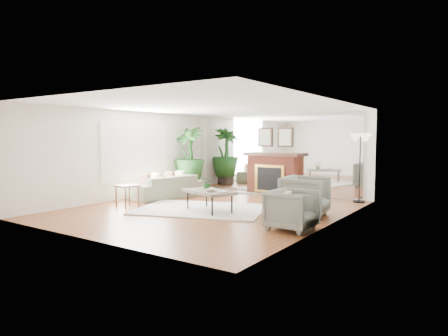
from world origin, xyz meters
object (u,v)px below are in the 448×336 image
Objects in this scene: coffee_table at (209,192)px; armchair_front at (292,210)px; fireplace at (272,173)px; armchair_back at (305,196)px; sofa at (167,187)px; side_table at (127,189)px; potted_ficus at (189,157)px; floor_lamp at (360,144)px.

armchair_front is at bearing -13.55° from coffee_table.
armchair_back is at bearing -50.38° from fireplace.
sofa is at bearing -130.94° from fireplace.
armchair_back is at bearing 19.87° from side_table.
potted_ficus is (-0.46, 1.59, 0.79)m from sofa.
sofa is 1.19× the size of floor_lamp.
side_table is 0.30× the size of floor_lamp.
fireplace is 3.50m from armchair_back.
floor_lamp is (2.70, -0.16, 0.92)m from fireplace.
armchair_front is 6.15m from potted_ficus.
side_table reaches higher than coffee_table.
fireplace is at bearing 176.63° from floor_lamp.
fireplace is at bearing 32.31° from armchair_front.
sofa is 2.26× the size of armchair_back.
coffee_table is 0.70× the size of potted_ficus.
coffee_table is at bearing 16.38° from side_table.
potted_ficus reaches higher than floor_lamp.
floor_lamp is at bearing -18.01° from armchair_back.
sofa reaches higher than coffee_table.
armchair_front is at bearing -32.23° from potted_ficus.
armchair_back is at bearing -20.62° from potted_ficus.
fireplace is 0.93× the size of sofa.
fireplace is at bearing 147.01° from sofa.
fireplace reaches higher than coffee_table.
side_table is (0.25, -1.71, 0.15)m from sofa.
floor_lamp reaches higher than side_table.
fireplace is 4.59m from side_table.
coffee_table is 0.66× the size of sofa.
armchair_back is 1.75× the size of side_table.
coffee_table is 2.18m from side_table.
side_table is 6.20m from floor_lamp.
potted_ficus is (-4.83, 1.82, 0.67)m from armchair_back.
potted_ficus reaches higher than armchair_back.
fireplace is at bearing 18.62° from potted_ficus.
side_table is (-2.09, -0.62, -0.00)m from coffee_table.
side_table is at bearing -163.62° from coffee_table.
potted_ficus is at bearing -172.30° from floor_lamp.
side_table is (-1.88, -4.18, -0.19)m from fireplace.
armchair_front is 0.40× the size of potted_ficus.
coffee_table is at bearing 76.93° from armchair_front.
side_table is at bearing -77.79° from potted_ficus.
armchair_back is at bearing 23.31° from coffee_table.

